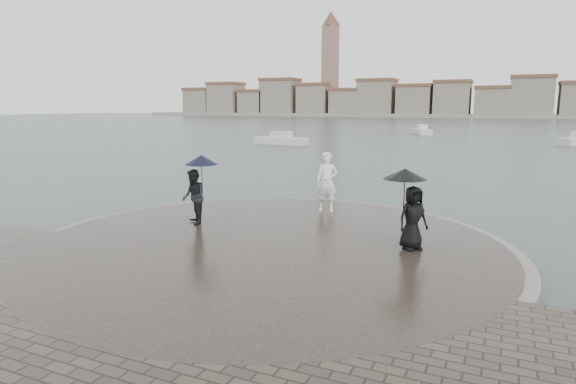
% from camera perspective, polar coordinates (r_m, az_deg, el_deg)
% --- Properties ---
extents(ground, '(400.00, 400.00, 0.00)m').
position_cam_1_polar(ground, '(9.70, -12.18, -13.10)').
color(ground, '#2B3835').
rests_on(ground, ground).
extents(kerb_ring, '(12.50, 12.50, 0.32)m').
position_cam_1_polar(kerb_ring, '(12.44, -2.50, -6.83)').
color(kerb_ring, gray).
rests_on(kerb_ring, ground).
extents(quay_tip, '(11.90, 11.90, 0.36)m').
position_cam_1_polar(quay_tip, '(12.43, -2.51, -6.73)').
color(quay_tip, '#2D261E').
rests_on(quay_tip, ground).
extents(statue, '(0.79, 0.59, 1.95)m').
position_cam_1_polar(statue, '(15.82, 4.62, 1.21)').
color(statue, white).
rests_on(statue, quay_tip).
extents(visitor_left, '(1.23, 1.08, 2.04)m').
position_cam_1_polar(visitor_left, '(14.28, -10.90, 0.52)').
color(visitor_left, black).
rests_on(visitor_left, quay_tip).
extents(visitor_right, '(1.23, 1.08, 1.95)m').
position_cam_1_polar(visitor_right, '(11.94, 14.27, -1.25)').
color(visitor_right, black).
rests_on(visitor_right, quay_tip).
extents(far_skyline, '(260.00, 20.00, 37.00)m').
position_cam_1_polar(far_skyline, '(168.22, 20.88, 10.13)').
color(far_skyline, gray).
rests_on(far_skyline, ground).
extents(boats, '(32.53, 27.74, 1.50)m').
position_cam_1_polar(boats, '(56.27, 16.13, 6.29)').
color(boats, beige).
rests_on(boats, ground).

